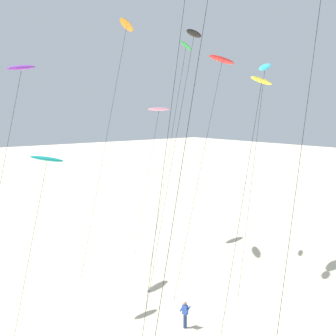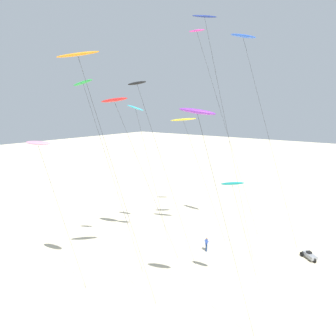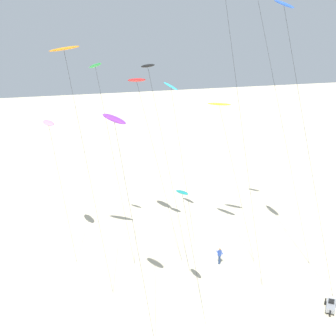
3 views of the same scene
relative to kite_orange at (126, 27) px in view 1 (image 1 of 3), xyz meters
The scene contains 10 objects.
kite_orange is the anchor object (origin of this frame).
kite_green 5.36m from the kite_orange, 48.17° to the left, with size 2.51×6.46×18.82m.
kite_cyan 12.69m from the kite_orange, 21.82° to the left, with size 2.04×4.93×16.56m.
kite_pink 8.31m from the kite_orange, 106.99° to the left, with size 1.98×5.29×13.32m.
kite_teal 15.65m from the kite_orange, 56.67° to the right, with size 1.31×3.88×10.48m.
kite_yellow 15.44m from the kite_orange, ahead, with size 2.66×6.78×15.02m.
kite_red 8.92m from the kite_orange, 28.58° to the left, with size 3.17×8.45×17.28m.
kite_black 7.81m from the kite_orange, ahead, with size 2.69×6.92×18.82m.
kite_purple 10.71m from the kite_orange, 79.50° to the right, with size 2.32×5.51×16.22m.
kite_flyer_nearest 23.39m from the kite_orange, 18.95° to the right, with size 0.62×0.60×1.67m.
Camera 1 is at (22.04, -7.50, 12.98)m, focal length 44.41 mm.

